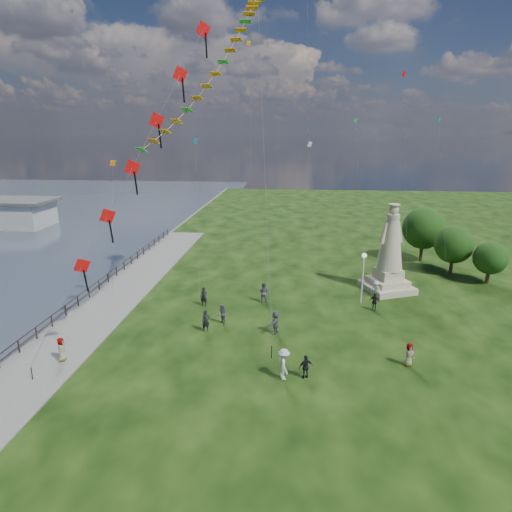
# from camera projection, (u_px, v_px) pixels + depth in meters

# --- Properties ---
(waterfront) EXTENTS (200.00, 200.00, 1.51)m
(waterfront) POSITION_uv_depth(u_px,v_px,m) (85.00, 313.00, 35.16)
(waterfront) COLOR #2D3744
(waterfront) RESTS_ON ground
(statue) EXTENTS (5.20, 5.20, 8.13)m
(statue) POSITION_uv_depth(u_px,v_px,m) (389.00, 259.00, 39.25)
(statue) COLOR tan
(statue) RESTS_ON ground
(lamppost) EXTENTS (0.42, 0.42, 4.50)m
(lamppost) POSITION_uv_depth(u_px,v_px,m) (363.00, 267.00, 36.16)
(lamppost) COLOR silver
(lamppost) RESTS_ON ground
(tree_row) EXTENTS (8.33, 11.22, 6.17)m
(tree_row) POSITION_uv_depth(u_px,v_px,m) (442.00, 237.00, 45.83)
(tree_row) COLOR #382314
(tree_row) RESTS_ON ground
(person_0) EXTENTS (0.71, 0.62, 1.63)m
(person_0) POSITION_uv_depth(u_px,v_px,m) (206.00, 321.00, 31.59)
(person_0) COLOR black
(person_0) RESTS_ON ground
(person_1) EXTENTS (0.87, 0.89, 1.59)m
(person_1) POSITION_uv_depth(u_px,v_px,m) (222.00, 314.00, 32.82)
(person_1) COLOR #595960
(person_1) RESTS_ON ground
(person_2) EXTENTS (0.97, 1.38, 1.94)m
(person_2) POSITION_uv_depth(u_px,v_px,m) (284.00, 364.00, 25.41)
(person_2) COLOR silver
(person_2) RESTS_ON ground
(person_3) EXTENTS (1.00, 0.78, 1.52)m
(person_3) POSITION_uv_depth(u_px,v_px,m) (306.00, 367.00, 25.53)
(person_3) COLOR black
(person_3) RESTS_ON ground
(person_4) EXTENTS (0.86, 0.68, 1.53)m
(person_4) POSITION_uv_depth(u_px,v_px,m) (409.00, 355.00, 26.92)
(person_4) COLOR #595960
(person_4) RESTS_ON ground
(person_6) EXTENTS (0.64, 0.44, 1.66)m
(person_6) POSITION_uv_depth(u_px,v_px,m) (204.00, 297.00, 36.25)
(person_6) COLOR black
(person_6) RESTS_ON ground
(person_7) EXTENTS (0.99, 0.75, 1.82)m
(person_7) POSITION_uv_depth(u_px,v_px,m) (263.00, 292.00, 37.04)
(person_7) COLOR #595960
(person_7) RESTS_ON ground
(person_8) EXTENTS (1.07, 1.03, 1.52)m
(person_8) POSITION_uv_depth(u_px,v_px,m) (376.00, 289.00, 38.18)
(person_8) COLOR silver
(person_8) RESTS_ON ground
(person_9) EXTENTS (0.99, 0.83, 1.50)m
(person_9) POSITION_uv_depth(u_px,v_px,m) (374.00, 302.00, 35.38)
(person_9) COLOR black
(person_9) RESTS_ON ground
(person_10) EXTENTS (0.57, 0.82, 1.56)m
(person_10) POSITION_uv_depth(u_px,v_px,m) (62.00, 351.00, 27.37)
(person_10) COLOR #595960
(person_10) RESTS_ON ground
(person_11) EXTENTS (1.07, 1.73, 1.74)m
(person_11) POSITION_uv_depth(u_px,v_px,m) (275.00, 322.00, 31.26)
(person_11) COLOR #595960
(person_11) RESTS_ON ground
(red_kite_train) EXTENTS (9.55, 9.35, 21.11)m
(red_kite_train) POSITION_uv_depth(u_px,v_px,m) (142.00, 151.00, 26.65)
(red_kite_train) COLOR black
(red_kite_train) RESTS_ON ground
(small_kites) EXTENTS (32.25, 20.04, 28.89)m
(small_kites) POSITION_uv_depth(u_px,v_px,m) (304.00, 132.00, 43.12)
(small_kites) COLOR #156483
(small_kites) RESTS_ON ground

